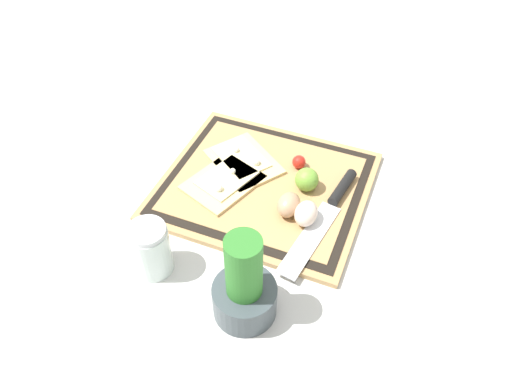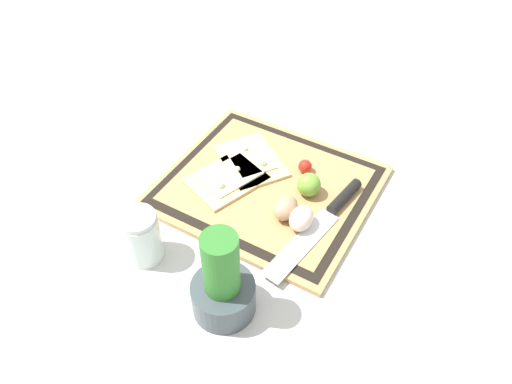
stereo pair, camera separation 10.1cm
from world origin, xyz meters
TOP-DOWN VIEW (x-y plane):
  - ground_plane at (0.00, 0.00)m, footprint 6.00×6.00m
  - cutting_board at (0.00, 0.00)m, footprint 0.43×0.38m
  - pizza_slice_near at (0.07, -0.04)m, footprint 0.20×0.19m
  - pizza_slice_far at (0.08, 0.03)m, footprint 0.16×0.18m
  - knife at (-0.15, 0.01)m, footprint 0.08×0.30m
  - egg_brown at (-0.07, 0.06)m, footprint 0.04×0.06m
  - egg_pink at (-0.11, 0.07)m, footprint 0.04×0.06m
  - lime at (-0.09, -0.02)m, footprint 0.05×0.05m
  - cherry_tomato_red at (-0.05, -0.07)m, footprint 0.03×0.03m
  - herb_pot at (-0.08, 0.29)m, footprint 0.11×0.11m
  - sauce_jar at (0.11, 0.27)m, footprint 0.07×0.07m

SIDE VIEW (x-z plane):
  - ground_plane at x=0.00m, z-range 0.00..0.00m
  - cutting_board at x=0.00m, z-range 0.00..0.01m
  - pizza_slice_near at x=0.07m, z-range 0.01..0.03m
  - pizza_slice_far at x=0.08m, z-range 0.01..0.03m
  - knife at x=-0.15m, z-range 0.01..0.03m
  - cherry_tomato_red at x=-0.05m, z-range 0.02..0.04m
  - egg_brown at x=-0.07m, z-range 0.02..0.06m
  - egg_pink at x=-0.11m, z-range 0.02..0.06m
  - lime at x=-0.09m, z-range 0.02..0.06m
  - sauce_jar at x=0.11m, z-range -0.01..0.10m
  - herb_pot at x=-0.08m, z-range -0.03..0.16m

